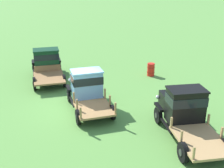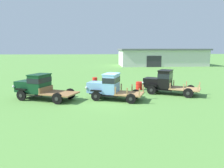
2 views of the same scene
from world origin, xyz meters
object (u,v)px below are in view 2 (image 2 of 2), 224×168
Objects in this scene: vintage_truck_second_in_line at (109,86)px; oil_drum_near_fence at (95,82)px; vintage_truck_midrow_center at (164,82)px; vintage_truck_foreground_near at (39,86)px; oil_drum_beside_row at (139,86)px; farm_shed at (161,57)px.

vintage_truck_second_in_line reaches higher than oil_drum_near_fence.
oil_drum_near_fence is (-6.31, 4.57, -0.62)m from vintage_truck_midrow_center.
vintage_truck_foreground_near is 5.76m from vintage_truck_second_in_line.
vintage_truck_second_in_line is 0.94× the size of vintage_truck_midrow_center.
oil_drum_beside_row is at bearing -31.07° from oil_drum_near_fence.
farm_shed is 4.13× the size of vintage_truck_second_in_line.
vintage_truck_foreground_near is 6.88× the size of oil_drum_beside_row.
vintage_truck_midrow_center is at bearing -106.65° from farm_shed.
vintage_truck_second_in_line is at bearing -5.37° from vintage_truck_foreground_near.
oil_drum_beside_row is (-1.93, 1.93, -0.69)m from vintage_truck_midrow_center.
farm_shed is 31.34m from oil_drum_beside_row.
farm_shed reaches higher than vintage_truck_midrow_center.
oil_drum_near_fence is (-15.63, -26.57, -1.51)m from farm_shed.
vintage_truck_second_in_line reaches higher than oil_drum_beside_row.
vintage_truck_second_in_line is 6.01× the size of oil_drum_beside_row.
oil_drum_beside_row is (-11.25, -29.21, -1.57)m from farm_shed.
oil_drum_near_fence is at bearing 148.93° from oil_drum_beside_row.
farm_shed is 21.40× the size of oil_drum_near_fence.
oil_drum_beside_row is (8.96, 3.26, -0.68)m from vintage_truck_foreground_near.
vintage_truck_foreground_near reaches higher than oil_drum_near_fence.
vintage_truck_foreground_near is at bearing -127.84° from oil_drum_near_fence.
vintage_truck_foreground_near is 9.56m from oil_drum_beside_row.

